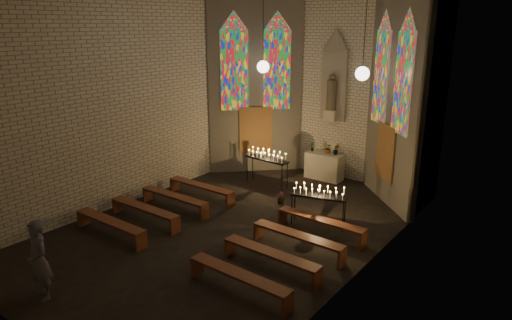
% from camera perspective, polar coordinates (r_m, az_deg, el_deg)
% --- Properties ---
extents(floor, '(12.00, 12.00, 0.00)m').
position_cam_1_polar(floor, '(13.40, -3.06, -8.44)').
color(floor, black).
rests_on(floor, ground).
extents(room, '(8.22, 12.43, 7.00)m').
position_cam_1_polar(room, '(14.98, 5.15, 9.08)').
color(room, beige).
rests_on(room, ground).
extents(altar, '(1.40, 0.60, 1.00)m').
position_cam_1_polar(altar, '(17.45, 8.52, -0.77)').
color(altar, '#BCB699').
rests_on(altar, ground).
extents(flower_vase_left, '(0.20, 0.14, 0.36)m').
position_cam_1_polar(flower_vase_left, '(17.50, 7.02, 1.67)').
color(flower_vase_left, '#4C723F').
rests_on(flower_vase_left, altar).
extents(flower_vase_center, '(0.46, 0.43, 0.40)m').
position_cam_1_polar(flower_vase_center, '(17.30, 9.00, 1.48)').
color(flower_vase_center, '#4C723F').
rests_on(flower_vase_center, altar).
extents(flower_vase_right, '(0.26, 0.23, 0.40)m').
position_cam_1_polar(flower_vase_right, '(17.15, 9.98, 1.29)').
color(flower_vase_right, '#4C723F').
rests_on(flower_vase_right, altar).
extents(aisle_flower_pot, '(0.25, 0.25, 0.42)m').
position_cam_1_polar(aisle_flower_pot, '(15.00, 3.11, -4.74)').
color(aisle_flower_pot, '#4C723F').
rests_on(aisle_flower_pot, ground).
extents(votive_stand_left, '(1.73, 0.48, 1.26)m').
position_cam_1_polar(votive_stand_left, '(16.40, 1.37, 0.40)').
color(votive_stand_left, black).
rests_on(votive_stand_left, ground).
extents(votive_stand_right, '(1.64, 0.81, 1.18)m').
position_cam_1_polar(votive_stand_right, '(13.24, 7.86, -4.16)').
color(votive_stand_right, black).
rests_on(votive_stand_right, ground).
extents(pew_left_0, '(2.63, 0.40, 0.50)m').
position_cam_1_polar(pew_left_0, '(15.44, -6.89, -3.40)').
color(pew_left_0, '#572A19').
rests_on(pew_left_0, ground).
extents(pew_right_0, '(2.63, 0.40, 0.50)m').
position_cam_1_polar(pew_right_0, '(12.90, 8.10, -7.63)').
color(pew_right_0, '#572A19').
rests_on(pew_right_0, ground).
extents(pew_left_1, '(2.63, 0.40, 0.50)m').
position_cam_1_polar(pew_left_1, '(14.67, -10.15, -4.66)').
color(pew_left_1, '#572A19').
rests_on(pew_left_1, ground).
extents(pew_right_1, '(2.63, 0.40, 0.50)m').
position_cam_1_polar(pew_right_1, '(11.96, 5.24, -9.58)').
color(pew_right_1, '#572A19').
rests_on(pew_right_1, ground).
extents(pew_left_2, '(2.63, 0.40, 0.50)m').
position_cam_1_polar(pew_left_2, '(13.95, -13.76, -6.04)').
color(pew_left_2, '#572A19').
rests_on(pew_left_2, ground).
extents(pew_right_2, '(2.63, 0.40, 0.50)m').
position_cam_1_polar(pew_right_2, '(11.06, 1.87, -11.81)').
color(pew_right_2, '#572A19').
rests_on(pew_right_2, ground).
extents(pew_left_3, '(2.63, 0.40, 0.50)m').
position_cam_1_polar(pew_left_3, '(13.30, -17.77, -7.53)').
color(pew_left_3, '#572A19').
rests_on(pew_left_3, ground).
extents(pew_right_3, '(2.63, 0.40, 0.50)m').
position_cam_1_polar(pew_right_3, '(10.24, -2.15, -14.38)').
color(pew_right_3, '#572A19').
rests_on(pew_right_3, ground).
extents(visitor, '(0.70, 0.50, 1.80)m').
position_cam_1_polar(visitor, '(10.86, -25.52, -11.24)').
color(visitor, '#494953').
rests_on(visitor, ground).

